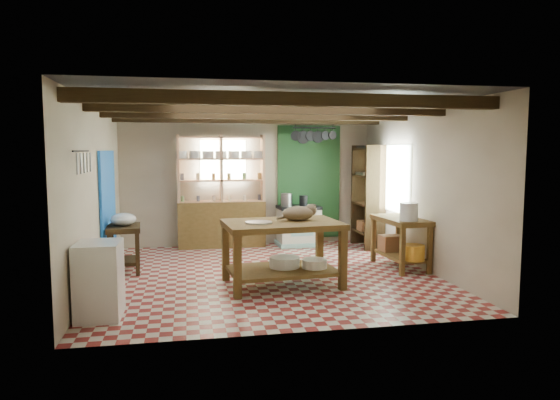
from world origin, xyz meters
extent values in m
cube|color=maroon|center=(0.00, 0.00, -0.01)|extent=(5.00, 5.00, 0.02)
cube|color=#424347|center=(0.00, 0.00, 2.60)|extent=(5.00, 5.00, 0.02)
cube|color=#C3B69C|center=(0.00, 2.50, 1.30)|extent=(5.00, 0.04, 2.60)
cube|color=#C3B69C|center=(0.00, -2.50, 1.30)|extent=(5.00, 0.04, 2.60)
cube|color=#C3B69C|center=(-2.50, 0.00, 1.30)|extent=(0.04, 5.00, 2.60)
cube|color=#C3B69C|center=(2.50, 0.00, 1.30)|extent=(0.04, 5.00, 2.60)
cube|color=#352512|center=(0.00, 0.00, 2.48)|extent=(5.00, 3.80, 0.15)
cube|color=blue|center=(-2.47, 0.90, 1.10)|extent=(0.04, 1.40, 1.60)
cube|color=#1D4A22|center=(1.25, 2.47, 1.25)|extent=(1.30, 0.04, 2.30)
cube|color=silver|center=(-0.50, 2.48, 1.70)|extent=(0.90, 0.02, 0.80)
cube|color=silver|center=(2.48, 1.00, 1.40)|extent=(0.02, 1.30, 1.20)
cube|color=black|center=(-2.44, -1.20, 1.78)|extent=(0.06, 0.90, 0.28)
cube|color=black|center=(1.25, 2.05, 2.18)|extent=(0.86, 0.12, 0.36)
cube|color=#DDAA80|center=(-0.55, 2.31, 1.10)|extent=(1.70, 0.34, 2.20)
cube|color=#352512|center=(2.28, 1.80, 1.00)|extent=(0.40, 0.86, 2.00)
cube|color=brown|center=(0.09, -0.64, 0.45)|extent=(1.69, 1.20, 0.91)
cube|color=beige|center=(0.97, 2.15, 0.40)|extent=(0.85, 0.59, 0.80)
cube|color=#352512|center=(-2.20, 0.57, 0.37)|extent=(0.56, 0.77, 0.74)
cube|color=white|center=(-2.22, -1.61, 0.44)|extent=(0.49, 0.59, 0.87)
cube|color=brown|center=(2.18, 0.04, 0.41)|extent=(0.64, 1.18, 0.82)
ellipsoid|color=#886F4F|center=(0.34, -0.57, 1.01)|extent=(0.53, 0.45, 0.21)
cylinder|color=#9B9DA3|center=(-0.25, -0.72, 0.92)|extent=(0.40, 0.40, 0.02)
cylinder|color=white|center=(0.14, -0.59, 0.32)|extent=(0.47, 0.47, 0.15)
cylinder|color=white|center=(0.55, -0.70, 0.30)|extent=(0.39, 0.39, 0.13)
cylinder|color=#9B9DA3|center=(0.72, 2.14, 0.93)|extent=(0.23, 0.23, 0.26)
cylinder|color=black|center=(1.07, 2.16, 0.91)|extent=(0.17, 0.17, 0.21)
ellipsoid|color=white|center=(-2.20, 0.57, 0.83)|extent=(0.43, 0.43, 0.20)
cylinder|color=white|center=(2.15, -0.31, 0.96)|extent=(0.30, 0.30, 0.28)
cube|color=#915F3A|center=(2.16, 0.34, 0.35)|extent=(0.39, 0.32, 0.26)
cylinder|color=orange|center=(2.21, -0.41, 0.34)|extent=(0.35, 0.35, 0.24)
camera|label=1|loc=(-1.22, -7.46, 1.92)|focal=32.00mm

